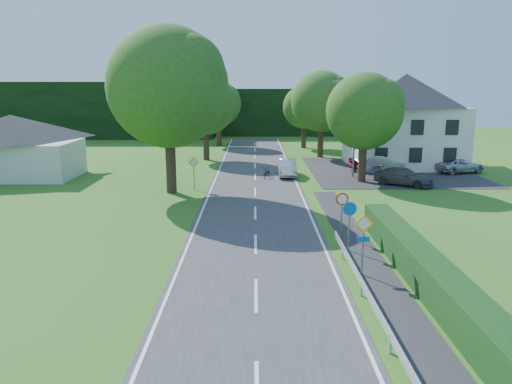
{
  "coord_description": "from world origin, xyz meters",
  "views": [
    {
      "loc": [
        -0.06,
        -11.09,
        7.59
      ],
      "look_at": [
        0.04,
        16.77,
        1.59
      ],
      "focal_mm": 35.0,
      "sensor_mm": 36.0,
      "label": 1
    }
  ],
  "objects_px": {
    "parked_car_red": "(376,162)",
    "parked_car_grey": "(404,177)",
    "streetlight": "(353,124)",
    "parked_car_silver_b": "(460,166)",
    "moving_car": "(287,168)",
    "parked_car_silver_a": "(380,163)",
    "parasol": "(362,159)",
    "motorcycle": "(267,172)"
  },
  "relations": [
    {
      "from": "moving_car",
      "to": "motorcycle",
      "type": "distance_m",
      "value": 1.93
    },
    {
      "from": "parked_car_grey",
      "to": "parked_car_silver_b",
      "type": "relative_size",
      "value": 1.02
    },
    {
      "from": "parked_car_silver_b",
      "to": "parasol",
      "type": "bearing_deg",
      "value": 67.96
    },
    {
      "from": "motorcycle",
      "to": "moving_car",
      "type": "bearing_deg",
      "value": 40.35
    },
    {
      "from": "streetlight",
      "to": "parked_car_grey",
      "type": "xyz_separation_m",
      "value": [
        3.35,
        -3.5,
        -3.77
      ]
    },
    {
      "from": "parked_car_silver_b",
      "to": "parasol",
      "type": "height_order",
      "value": "parasol"
    },
    {
      "from": "parked_car_grey",
      "to": "parked_car_silver_b",
      "type": "height_order",
      "value": "parked_car_grey"
    },
    {
      "from": "parked_car_red",
      "to": "parked_car_silver_a",
      "type": "distance_m",
      "value": 0.49
    },
    {
      "from": "parked_car_silver_a",
      "to": "parked_car_red",
      "type": "bearing_deg",
      "value": 28.99
    },
    {
      "from": "streetlight",
      "to": "motorcycle",
      "type": "bearing_deg",
      "value": -177.29
    },
    {
      "from": "moving_car",
      "to": "motorcycle",
      "type": "relative_size",
      "value": 2.31
    },
    {
      "from": "parked_car_grey",
      "to": "motorcycle",
      "type": "bearing_deg",
      "value": 109.02
    },
    {
      "from": "motorcycle",
      "to": "parasol",
      "type": "xyz_separation_m",
      "value": [
        8.49,
        3.01,
        0.6
      ]
    },
    {
      "from": "moving_car",
      "to": "parked_car_silver_a",
      "type": "distance_m",
      "value": 8.66
    },
    {
      "from": "motorcycle",
      "to": "parked_car_silver_b",
      "type": "xyz_separation_m",
      "value": [
        17.03,
        2.44,
        0.13
      ]
    },
    {
      "from": "streetlight",
      "to": "parasol",
      "type": "bearing_deg",
      "value": 62.37
    },
    {
      "from": "parked_car_silver_a",
      "to": "moving_car",
      "type": "bearing_deg",
      "value": 99.4
    },
    {
      "from": "moving_car",
      "to": "parked_car_grey",
      "type": "bearing_deg",
      "value": -24.04
    },
    {
      "from": "motorcycle",
      "to": "parasol",
      "type": "distance_m",
      "value": 9.03
    },
    {
      "from": "parasol",
      "to": "parked_car_red",
      "type": "bearing_deg",
      "value": 13.35
    },
    {
      "from": "parked_car_red",
      "to": "parked_car_grey",
      "type": "height_order",
      "value": "parked_car_red"
    },
    {
      "from": "streetlight",
      "to": "parked_car_red",
      "type": "height_order",
      "value": "streetlight"
    },
    {
      "from": "moving_car",
      "to": "parked_car_grey",
      "type": "xyz_separation_m",
      "value": [
        8.72,
        -4.0,
        -0.05
      ]
    },
    {
      "from": "motorcycle",
      "to": "parked_car_silver_a",
      "type": "distance_m",
      "value": 10.55
    },
    {
      "from": "motorcycle",
      "to": "parasol",
      "type": "bearing_deg",
      "value": 34.18
    },
    {
      "from": "parked_car_silver_a",
      "to": "motorcycle",
      "type": "bearing_deg",
      "value": 101.51
    },
    {
      "from": "streetlight",
      "to": "parked_car_silver_a",
      "type": "bearing_deg",
      "value": 40.53
    },
    {
      "from": "streetlight",
      "to": "parked_car_silver_b",
      "type": "xyz_separation_m",
      "value": [
        9.94,
        2.1,
        -3.81
      ]
    },
    {
      "from": "moving_car",
      "to": "parked_car_red",
      "type": "relative_size",
      "value": 0.88
    },
    {
      "from": "parked_car_silver_a",
      "to": "parked_car_grey",
      "type": "bearing_deg",
      "value": 178.34
    },
    {
      "from": "parasol",
      "to": "parked_car_silver_a",
      "type": "bearing_deg",
      "value": -2.76
    },
    {
      "from": "streetlight",
      "to": "motorcycle",
      "type": "xyz_separation_m",
      "value": [
        -7.09,
        -0.34,
        -3.94
      ]
    },
    {
      "from": "motorcycle",
      "to": "parked_car_red",
      "type": "relative_size",
      "value": 0.38
    },
    {
      "from": "parked_car_red",
      "to": "parasol",
      "type": "relative_size",
      "value": 1.99
    },
    {
      "from": "parked_car_grey",
      "to": "parasol",
      "type": "distance_m",
      "value": 6.49
    },
    {
      "from": "parked_car_silver_a",
      "to": "parasol",
      "type": "xyz_separation_m",
      "value": [
        -1.64,
        0.08,
        0.35
      ]
    },
    {
      "from": "streetlight",
      "to": "parked_car_silver_b",
      "type": "bearing_deg",
      "value": 11.93
    },
    {
      "from": "moving_car",
      "to": "motorcycle",
      "type": "height_order",
      "value": "moving_car"
    },
    {
      "from": "parked_car_silver_b",
      "to": "parasol",
      "type": "relative_size",
      "value": 1.83
    },
    {
      "from": "parked_car_silver_a",
      "to": "parked_car_silver_b",
      "type": "xyz_separation_m",
      "value": [
        6.9,
        -0.5,
        -0.13
      ]
    },
    {
      "from": "parasol",
      "to": "moving_car",
      "type": "bearing_deg",
      "value": -162.15
    },
    {
      "from": "parasol",
      "to": "motorcycle",
      "type": "bearing_deg",
      "value": -160.48
    }
  ]
}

